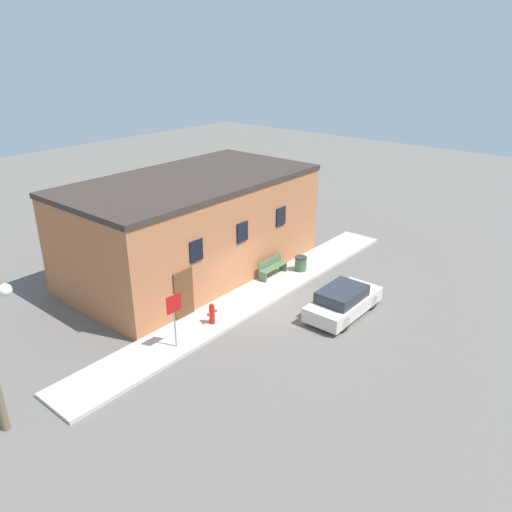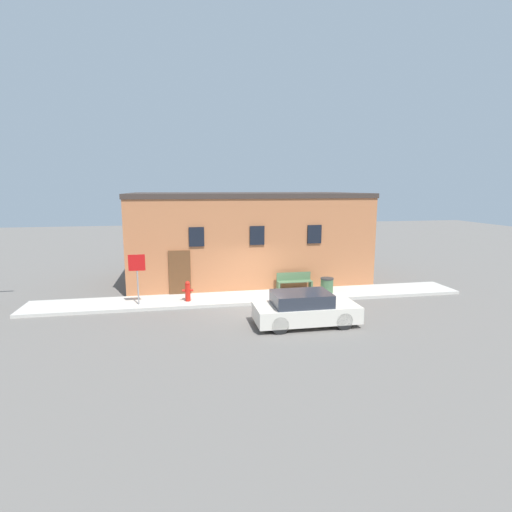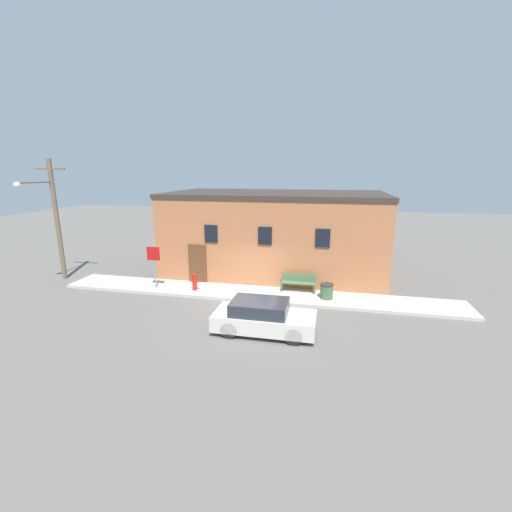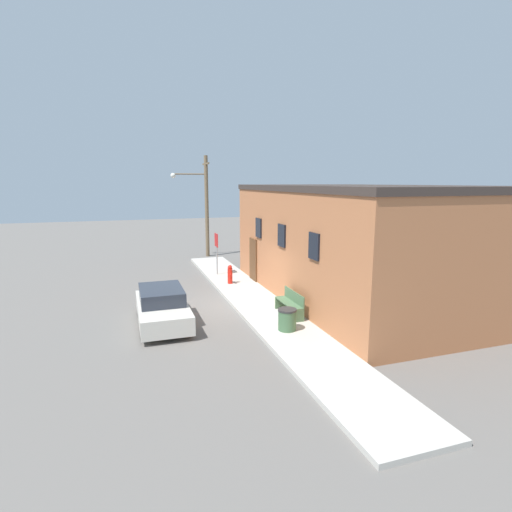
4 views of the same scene
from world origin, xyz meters
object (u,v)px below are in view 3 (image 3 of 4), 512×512
Objects in this scene: bench at (298,283)px; utility_pole at (54,216)px; trash_bin at (327,291)px; stop_sign at (154,259)px; fire_hydrant at (195,281)px; parked_car at (263,317)px.

utility_pole is at bearing -177.77° from bench.
stop_sign is at bearing -177.49° from trash_bin.
bench is (5.11, 0.93, -0.01)m from fire_hydrant.
utility_pole is at bearing 177.11° from fire_hydrant.
utility_pole reaches higher than stop_sign.
fire_hydrant is 8.71m from utility_pole.
bench is 1.57m from trash_bin.
bench is at bearing 78.72° from parked_car.
fire_hydrant is 0.41× the size of stop_sign.
parked_car is at bearing -40.16° from fire_hydrant.
stop_sign reaches higher than fire_hydrant.
fire_hydrant is 5.20m from bench.
fire_hydrant is 6.51m from trash_bin.
utility_pole is at bearing 179.22° from trash_bin.
bench is (7.19, 1.09, -1.08)m from stop_sign.
trash_bin is 0.11× the size of utility_pole.
stop_sign is 7.35m from bench.
utility_pole is at bearing 174.59° from stop_sign.
utility_pole is at bearing 162.20° from parked_car.
fire_hydrant reaches higher than trash_bin.
fire_hydrant is 0.14× the size of utility_pole.
trash_bin is (8.58, 0.38, -1.16)m from stop_sign.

